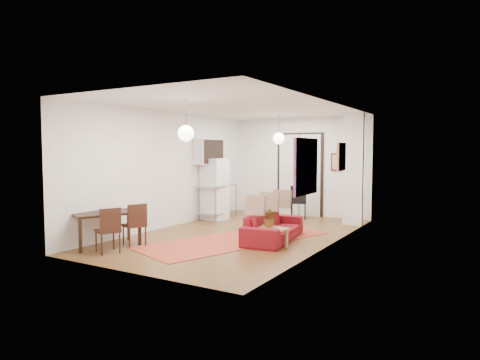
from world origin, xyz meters
The scene contains 27 objects.
floor centered at (0.00, 0.00, 0.00)m, with size 7.00×7.00×0.00m, color brown.
ceiling centered at (0.00, 0.00, 2.90)m, with size 4.20×7.00×0.02m, color white.
wall_back centered at (0.00, 3.50, 1.45)m, with size 4.20×0.02×2.90m, color silver.
wall_front centered at (0.00, -3.50, 1.45)m, with size 4.20×0.02×2.90m, color silver.
wall_left centered at (-2.10, 0.00, 1.45)m, with size 0.02×7.00×2.90m, color silver.
wall_right centered at (2.10, 0.00, 1.45)m, with size 0.02×7.00×2.90m, color silver.
double_doors centered at (0.00, 3.46, 1.20)m, with size 1.44×0.06×2.50m, color silver.
stub_partition centered at (1.85, 2.55, 1.45)m, with size 0.50×0.10×2.90m, color silver.
wall_cabinet centered at (-1.92, 1.50, 1.90)m, with size 0.35×1.00×0.70m, color white.
painting_popart centered at (2.08, -1.25, 1.65)m, with size 0.05×1.00×1.00m, color red.
painting_abstract centered at (2.08, 0.80, 1.80)m, with size 0.05×0.50×0.60m, color beige.
poster_back centered at (1.15, 3.47, 1.60)m, with size 0.40×0.03×0.50m, color red.
print_left centered at (-2.07, 2.00, 1.95)m, with size 0.03×0.44×0.54m, color #A77445.
pendant_back centered at (0.00, 2.00, 2.25)m, with size 0.30×0.30×0.80m.
pendant_front centered at (0.00, -2.00, 2.25)m, with size 0.30×0.30×0.80m.
kilim_rug centered at (0.20, -0.52, 0.01)m, with size 1.62×4.33×0.01m, color #C24830.
sofa centered at (0.91, -0.16, 0.30)m, with size 2.03×0.79×0.59m, color maroon.
coffee_table centered at (1.00, -0.72, 0.34)m, with size 0.99×0.73×0.39m.
potted_plant centered at (1.10, -0.72, 0.59)m, with size 0.35×0.30×0.39m, color #2F672E.
kitchen_counter centered at (-1.75, 1.69, 0.63)m, with size 0.68×1.28×0.96m.
bowl centered at (-1.75, 1.39, 0.99)m, with size 0.23×0.23×0.06m, color silver.
soap_bottle centered at (-1.75, 1.94, 1.06)m, with size 0.09×0.09×0.20m, color teal.
fridge centered at (-1.75, 1.54, 0.85)m, with size 0.60×0.60×1.71m, color white.
dining_table centered at (-1.75, -2.38, 0.62)m, with size 1.18×1.44×0.70m.
dining_chair_near centered at (-1.32, -1.95, 0.50)m, with size 0.54×0.64×0.87m.
dining_chair_far centered at (-1.32, -2.65, 0.50)m, with size 0.54×0.64×0.87m.
black_side_chair centered at (0.23, 2.92, 0.55)m, with size 0.56×0.57×0.95m.
Camera 1 is at (4.91, -8.34, 1.94)m, focal length 32.00 mm.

